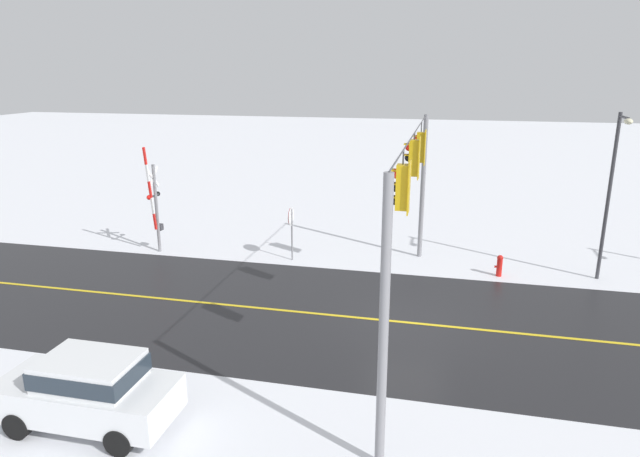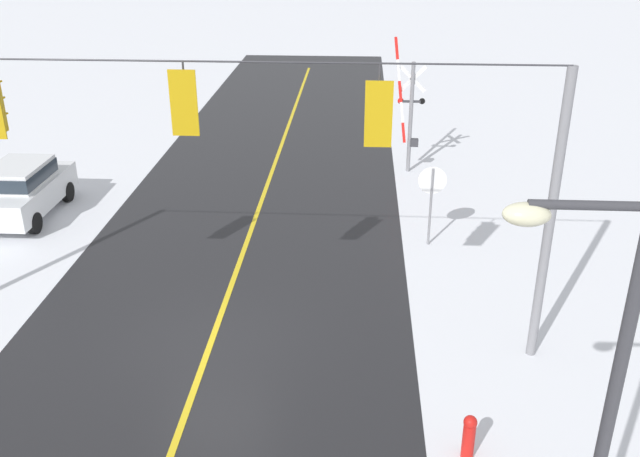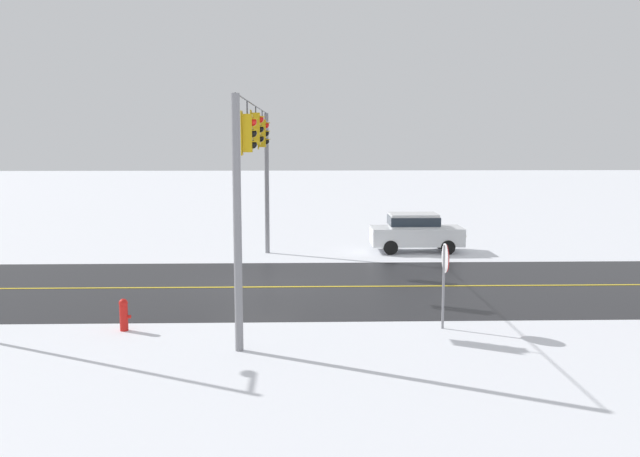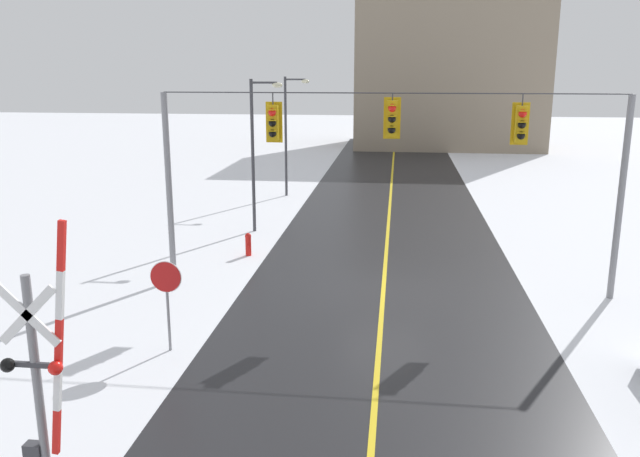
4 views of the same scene
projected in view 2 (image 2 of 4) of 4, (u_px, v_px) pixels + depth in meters
The scene contains 7 objects.
ground_plane at pixel (211, 343), 15.50m from camera, with size 160.00×160.00×0.00m, color white.
signal_span at pixel (193, 160), 13.75m from camera, with size 14.20×0.47×6.22m.
stop_sign at pixel (432, 188), 19.41m from camera, with size 0.80×0.09×2.35m.
railroad_crossing at pixel (409, 110), 24.83m from camera, with size 1.20×0.31×4.84m.
parked_car_white at pixel (23, 188), 21.56m from camera, with size 1.82×4.20×1.74m.
streetlamp_near at pixel (586, 425), 7.17m from camera, with size 1.39×0.28×6.50m.
fire_hydrant at pixel (469, 436), 12.07m from camera, with size 0.24×0.31×0.88m.
Camera 2 is at (-3.18, 12.90, 8.72)m, focal length 39.19 mm.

